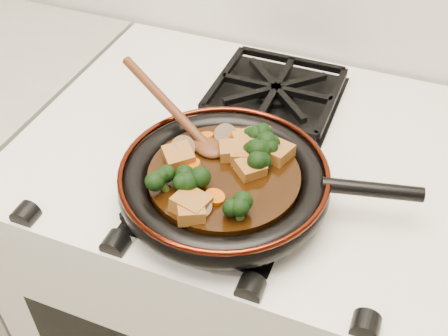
% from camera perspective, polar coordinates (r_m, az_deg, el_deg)
% --- Properties ---
extents(stove, '(0.76, 0.60, 0.90)m').
position_cam_1_polar(stove, '(1.29, 2.01, -12.94)').
color(stove, silver).
rests_on(stove, ground).
extents(burner_grate_front, '(0.23, 0.23, 0.03)m').
position_cam_1_polar(burner_grate_front, '(0.85, -0.50, -2.51)').
color(burner_grate_front, black).
rests_on(burner_grate_front, stove).
extents(burner_grate_back, '(0.23, 0.23, 0.03)m').
position_cam_1_polar(burner_grate_back, '(1.05, 5.27, 7.66)').
color(burner_grate_back, black).
rests_on(burner_grate_back, stove).
extents(skillet, '(0.43, 0.31, 0.05)m').
position_cam_1_polar(skillet, '(0.82, 0.17, -1.35)').
color(skillet, black).
rests_on(skillet, burner_grate_front).
extents(braising_sauce, '(0.22, 0.22, 0.02)m').
position_cam_1_polar(braising_sauce, '(0.82, -0.00, -1.08)').
color(braising_sauce, black).
rests_on(braising_sauce, skillet).
extents(tofu_cube_0, '(0.05, 0.05, 0.03)m').
position_cam_1_polar(tofu_cube_0, '(0.84, 5.46, 1.59)').
color(tofu_cube_0, '#925A21').
rests_on(tofu_cube_0, braising_sauce).
extents(tofu_cube_1, '(0.05, 0.05, 0.02)m').
position_cam_1_polar(tofu_cube_1, '(0.85, 2.19, 2.74)').
color(tofu_cube_1, '#925A21').
rests_on(tofu_cube_1, braising_sauce).
extents(tofu_cube_2, '(0.05, 0.05, 0.03)m').
position_cam_1_polar(tofu_cube_2, '(0.83, 2.10, 1.36)').
color(tofu_cube_2, '#925A21').
rests_on(tofu_cube_2, braising_sauce).
extents(tofu_cube_3, '(0.06, 0.06, 0.03)m').
position_cam_1_polar(tofu_cube_3, '(0.83, -4.61, 1.14)').
color(tofu_cube_3, '#925A21').
rests_on(tofu_cube_3, braising_sauce).
extents(tofu_cube_4, '(0.05, 0.05, 0.02)m').
position_cam_1_polar(tofu_cube_4, '(0.76, -3.41, -3.53)').
color(tofu_cube_4, '#925A21').
rests_on(tofu_cube_4, braising_sauce).
extents(tofu_cube_5, '(0.05, 0.05, 0.03)m').
position_cam_1_polar(tofu_cube_5, '(0.76, -3.37, -3.65)').
color(tofu_cube_5, '#925A21').
rests_on(tofu_cube_5, braising_sauce).
extents(tofu_cube_6, '(0.05, 0.05, 0.03)m').
position_cam_1_polar(tofu_cube_6, '(0.75, -3.43, -4.34)').
color(tofu_cube_6, '#925A21').
rests_on(tofu_cube_6, braising_sauce).
extents(tofu_cube_7, '(0.05, 0.05, 0.02)m').
position_cam_1_polar(tofu_cube_7, '(0.83, 0.90, 1.70)').
color(tofu_cube_7, '#925A21').
rests_on(tofu_cube_7, braising_sauce).
extents(tofu_cube_8, '(0.05, 0.05, 0.02)m').
position_cam_1_polar(tofu_cube_8, '(0.81, 2.69, -0.08)').
color(tofu_cube_8, '#925A21').
rests_on(tofu_cube_8, braising_sauce).
extents(tofu_cube_9, '(0.05, 0.04, 0.02)m').
position_cam_1_polar(tofu_cube_9, '(0.86, 3.62, 3.04)').
color(tofu_cube_9, '#925A21').
rests_on(tofu_cube_9, braising_sauce).
extents(broccoli_floret_0, '(0.08, 0.08, 0.07)m').
position_cam_1_polar(broccoli_floret_0, '(0.82, 3.40, 0.96)').
color(broccoli_floret_0, black).
rests_on(broccoli_floret_0, braising_sauce).
extents(broccoli_floret_1, '(0.07, 0.06, 0.07)m').
position_cam_1_polar(broccoli_floret_1, '(0.78, -6.14, -1.46)').
color(broccoli_floret_1, black).
rests_on(broccoli_floret_1, braising_sauce).
extents(broccoli_floret_2, '(0.09, 0.09, 0.06)m').
position_cam_1_polar(broccoli_floret_2, '(0.78, -3.30, -1.75)').
color(broccoli_floret_2, black).
rests_on(broccoli_floret_2, braising_sauce).
extents(broccoli_floret_3, '(0.08, 0.07, 0.06)m').
position_cam_1_polar(broccoli_floret_3, '(0.83, 3.47, 1.17)').
color(broccoli_floret_3, black).
rests_on(broccoli_floret_3, braising_sauce).
extents(broccoli_floret_4, '(0.08, 0.08, 0.07)m').
position_cam_1_polar(broccoli_floret_4, '(0.85, 3.14, 2.81)').
color(broccoli_floret_4, black).
rests_on(broccoli_floret_4, braising_sauce).
extents(broccoli_floret_5, '(0.08, 0.09, 0.08)m').
position_cam_1_polar(broccoli_floret_5, '(0.74, 1.65, -4.51)').
color(broccoli_floret_5, black).
rests_on(broccoli_floret_5, braising_sauce).
extents(broccoli_floret_6, '(0.09, 0.09, 0.06)m').
position_cam_1_polar(broccoli_floret_6, '(0.83, 3.89, 1.76)').
color(broccoli_floret_6, black).
rests_on(broccoli_floret_6, braising_sauce).
extents(carrot_coin_0, '(0.03, 0.03, 0.01)m').
position_cam_1_polar(carrot_coin_0, '(0.84, -4.79, 1.47)').
color(carrot_coin_0, '#C94E05').
rests_on(carrot_coin_0, braising_sauce).
extents(carrot_coin_1, '(0.03, 0.03, 0.01)m').
position_cam_1_polar(carrot_coin_1, '(0.77, -0.97, -2.98)').
color(carrot_coin_1, '#C94E05').
rests_on(carrot_coin_1, braising_sauce).
extents(carrot_coin_2, '(0.03, 0.03, 0.02)m').
position_cam_1_polar(carrot_coin_2, '(0.79, -3.49, -1.40)').
color(carrot_coin_2, '#C94E05').
rests_on(carrot_coin_2, braising_sauce).
extents(carrot_coin_3, '(0.03, 0.03, 0.02)m').
position_cam_1_polar(carrot_coin_3, '(0.86, -1.96, 3.18)').
color(carrot_coin_3, '#C94E05').
rests_on(carrot_coin_3, braising_sauce).
extents(carrot_coin_4, '(0.03, 0.03, 0.01)m').
position_cam_1_polar(carrot_coin_4, '(0.82, -3.30, 0.26)').
color(carrot_coin_4, '#C94E05').
rests_on(carrot_coin_4, braising_sauce).
extents(carrot_coin_5, '(0.03, 0.03, 0.01)m').
position_cam_1_polar(carrot_coin_5, '(0.87, 1.31, 3.38)').
color(carrot_coin_5, '#C94E05').
rests_on(carrot_coin_5, braising_sauce).
extents(mushroom_slice_0, '(0.05, 0.05, 0.03)m').
position_cam_1_polar(mushroom_slice_0, '(0.84, -4.19, 2.08)').
color(mushroom_slice_0, brown).
rests_on(mushroom_slice_0, braising_sauce).
extents(mushroom_slice_1, '(0.05, 0.05, 0.02)m').
position_cam_1_polar(mushroom_slice_1, '(0.76, -2.51, -3.93)').
color(mushroom_slice_1, brown).
rests_on(mushroom_slice_1, braising_sauce).
extents(mushroom_slice_2, '(0.05, 0.04, 0.03)m').
position_cam_1_polar(mushroom_slice_2, '(0.86, 0.13, 3.37)').
color(mushroom_slice_2, brown).
rests_on(mushroom_slice_2, braising_sauce).
extents(mushroom_slice_3, '(0.04, 0.03, 0.03)m').
position_cam_1_polar(mushroom_slice_3, '(0.83, 5.03, 1.24)').
color(mushroom_slice_3, brown).
rests_on(mushroom_slice_3, braising_sauce).
extents(mushroom_slice_4, '(0.04, 0.04, 0.03)m').
position_cam_1_polar(mushroom_slice_4, '(0.84, -4.54, 1.79)').
color(mushroom_slice_4, brown).
rests_on(mushroom_slice_4, braising_sauce).
extents(wooden_spoon, '(0.13, 0.08, 0.21)m').
position_cam_1_polar(wooden_spoon, '(0.87, -3.97, 4.62)').
color(wooden_spoon, '#4D2410').
rests_on(wooden_spoon, braising_sauce).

